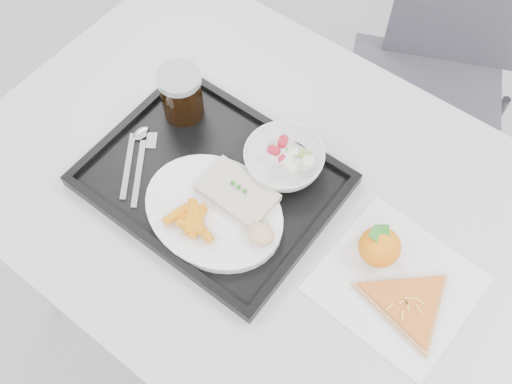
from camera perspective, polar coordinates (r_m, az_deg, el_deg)
room at (r=0.44m, az=-20.19°, el=14.28°), size 6.04×7.04×2.84m
table at (r=1.14m, az=1.81°, el=-2.11°), size 1.20×0.80×0.75m
chair at (r=1.64m, az=18.27°, el=11.98°), size 0.56×0.57×0.93m
tray at (r=1.09m, az=-4.41°, el=1.10°), size 0.45×0.35×0.03m
dinner_plate at (r=1.04m, az=-4.23°, el=-1.93°), size 0.27×0.27×0.02m
fish_fillet at (r=1.04m, az=-1.89°, el=-0.04°), size 0.14×0.09×0.03m
bread_roll at (r=0.99m, az=0.45°, el=-4.23°), size 0.05×0.05×0.03m
salad_bowl at (r=1.08m, az=2.81°, el=3.22°), size 0.15×0.15×0.05m
cola_glass at (r=1.14m, az=-7.47°, el=9.72°), size 0.09×0.09×0.11m
cutlery at (r=1.13m, az=-11.75°, el=3.69°), size 0.13×0.16×0.01m
napkin at (r=1.03m, az=13.86°, el=-8.86°), size 0.26×0.25×0.00m
tangerine at (r=1.02m, az=12.26°, el=-5.36°), size 0.09×0.09×0.07m
pizza_slice at (r=1.02m, az=14.98°, el=-10.76°), size 0.25×0.25×0.02m
carrot_pile at (r=1.01m, az=-6.41°, el=-2.80°), size 0.10×0.08×0.02m
salad_contents at (r=1.07m, az=3.36°, el=3.51°), size 0.09×0.07×0.02m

